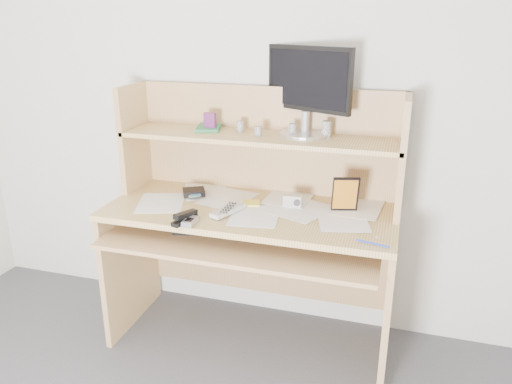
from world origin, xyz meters
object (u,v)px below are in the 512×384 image
(tv_remote, at_px, (228,210))
(monitor, at_px, (307,88))
(desk, at_px, (255,213))
(game_case, at_px, (345,194))
(keyboard, at_px, (219,227))

(tv_remote, relative_size, monitor, 0.44)
(desk, height_order, tv_remote, desk)
(desk, bearing_deg, game_case, -0.07)
(desk, distance_m, tv_remote, 0.20)
(keyboard, relative_size, tv_remote, 2.26)
(monitor, bearing_deg, game_case, -8.90)
(tv_remote, bearing_deg, desk, 87.38)
(tv_remote, height_order, game_case, game_case)
(desk, relative_size, game_case, 8.03)
(desk, xyz_separation_m, monitor, (0.21, 0.15, 0.61))
(desk, bearing_deg, monitor, 35.37)
(game_case, bearing_deg, desk, 164.57)
(tv_remote, bearing_deg, monitor, 70.05)
(desk, distance_m, game_case, 0.47)
(keyboard, bearing_deg, monitor, 28.16)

